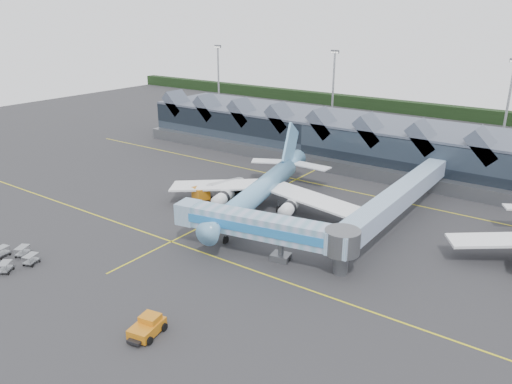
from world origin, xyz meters
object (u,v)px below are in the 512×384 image
Objects in this scene: jet_bridge at (274,230)px; fuel_truck at (220,190)px; pushback_tug at (147,327)px; main_airliner at (263,188)px.

jet_bridge is 2.57× the size of fuel_truck.
pushback_tug is at bearing -41.64° from fuel_truck.
fuel_truck is (-20.56, 13.57, -2.39)m from jet_bridge.
jet_bridge is (11.88, -14.44, 0.61)m from main_airliner.
pushback_tug is (19.24, -35.70, -1.10)m from fuel_truck.
fuel_truck is (-8.68, -0.87, -1.78)m from main_airliner.
fuel_truck is 2.20× the size of pushback_tug.
main_airliner is 3.78× the size of fuel_truck.
fuel_truck is at bearing 136.29° from jet_bridge.
main_airliner reaches higher than jet_bridge.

